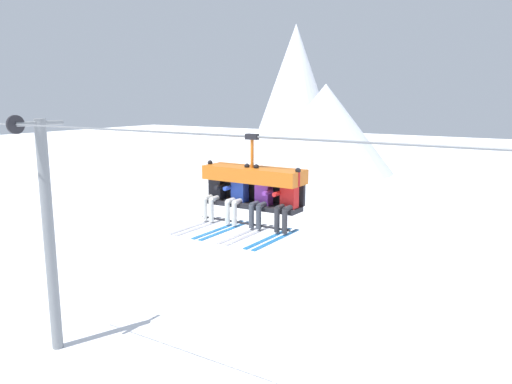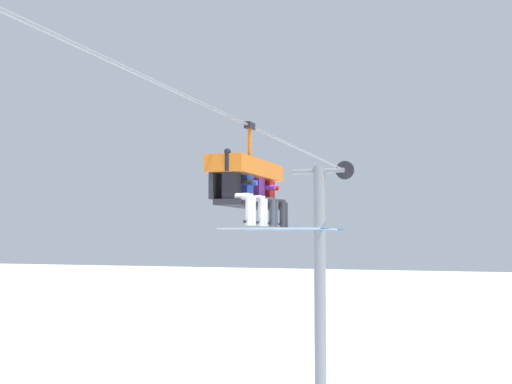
% 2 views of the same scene
% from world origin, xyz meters
% --- Properties ---
extents(lift_tower_far, '(0.36, 1.88, 7.78)m').
position_xyz_m(lift_tower_far, '(8.50, -0.02, 4.05)').
color(lift_tower_far, slate).
rests_on(lift_tower_far, ground_plane).
extents(lift_cable, '(18.50, 0.05, 0.05)m').
position_xyz_m(lift_cable, '(0.25, -0.80, 7.50)').
color(lift_cable, slate).
extents(chairlift_chair, '(2.24, 0.74, 1.86)m').
position_xyz_m(chairlift_chair, '(0.33, -0.73, 6.55)').
color(chairlift_chair, '#232328').
extents(skier_black, '(0.48, 1.70, 1.34)m').
position_xyz_m(skier_black, '(-0.58, -0.94, 6.29)').
color(skier_black, black).
extents(skier_blue, '(0.48, 1.70, 1.34)m').
position_xyz_m(skier_blue, '(0.03, -0.94, 6.29)').
color(skier_blue, '#2847B7').
extents(skier_purple, '(0.48, 1.70, 1.34)m').
position_xyz_m(skier_purple, '(0.63, -0.94, 6.29)').
color(skier_purple, purple).
extents(skier_red, '(0.48, 1.70, 1.34)m').
position_xyz_m(skier_red, '(1.24, -0.94, 6.29)').
color(skier_red, red).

